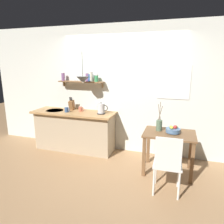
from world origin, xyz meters
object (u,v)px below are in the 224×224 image
object	(u,v)px
twig_vase	(159,125)
electric_kettle	(101,109)
dining_chair_near	(168,162)
coffee_mug_spare	(81,109)
dining_table	(169,141)
pendant_lamp	(83,80)
coffee_mug_by_sink	(67,110)
fruit_bowl	(173,130)
knife_block	(72,105)

from	to	relation	value
twig_vase	electric_kettle	size ratio (longest dim) A/B	2.02
dining_chair_near	electric_kettle	xyz separation A→B (m)	(-1.42, 1.06, 0.47)
coffee_mug_spare	dining_table	bearing A→B (deg)	-13.59
pendant_lamp	coffee_mug_by_sink	bearing A→B (deg)	-179.60
electric_kettle	coffee_mug_by_sink	size ratio (longest dim) A/B	2.00
fruit_bowl	pendant_lamp	world-z (taller)	pendant_lamp
dining_chair_near	electric_kettle	distance (m)	1.84
dining_table	coffee_mug_spare	size ratio (longest dim) A/B	6.66
dining_table	coffee_mug_spare	xyz separation A→B (m)	(-1.92, 0.46, 0.33)
electric_kettle	coffee_mug_by_sink	world-z (taller)	electric_kettle
dining_chair_near	twig_vase	bearing A→B (deg)	105.53
dining_chair_near	knife_block	bearing A→B (deg)	151.35
dining_chair_near	coffee_mug_by_sink	bearing A→B (deg)	156.03
dining_chair_near	knife_block	distance (m)	2.54
coffee_mug_spare	knife_block	bearing A→B (deg)	167.82
fruit_bowl	electric_kettle	xyz separation A→B (m)	(-1.46, 0.37, 0.19)
dining_table	knife_block	xyz separation A→B (m)	(-2.17, 0.52, 0.40)
knife_block	pendant_lamp	size ratio (longest dim) A/B	0.48
coffee_mug_spare	pendant_lamp	xyz separation A→B (m)	(0.15, -0.16, 0.66)
twig_vase	coffee_mug_spare	bearing A→B (deg)	167.28
dining_chair_near	twig_vase	size ratio (longest dim) A/B	1.79
dining_table	coffee_mug_by_sink	world-z (taller)	coffee_mug_by_sink
twig_vase	electric_kettle	bearing A→B (deg)	165.75
electric_kettle	coffee_mug_by_sink	bearing A→B (deg)	-173.58
electric_kettle	knife_block	bearing A→B (deg)	169.95
knife_block	electric_kettle	bearing A→B (deg)	-10.05
coffee_mug_by_sink	dining_chair_near	bearing A→B (deg)	-23.97
twig_vase	pendant_lamp	bearing A→B (deg)	171.85
electric_kettle	coffee_mug_spare	world-z (taller)	electric_kettle
dining_table	twig_vase	distance (m)	0.32
coffee_mug_by_sink	twig_vase	bearing A→B (deg)	-6.42
dining_chair_near	electric_kettle	bearing A→B (deg)	143.36
fruit_bowl	knife_block	size ratio (longest dim) A/B	0.83
fruit_bowl	pendant_lamp	size ratio (longest dim) A/B	0.40
fruit_bowl	twig_vase	world-z (taller)	twig_vase
electric_kettle	pendant_lamp	xyz separation A→B (m)	(-0.36, -0.08, 0.60)
twig_vase	coffee_mug_spare	distance (m)	1.78
dining_table	coffee_mug_by_sink	xyz separation A→B (m)	(-2.17, 0.30, 0.34)
knife_block	coffee_mug_by_sink	distance (m)	0.23
electric_kettle	twig_vase	bearing A→B (deg)	-14.25
pendant_lamp	dining_table	bearing A→B (deg)	-9.63
fruit_bowl	coffee_mug_spare	distance (m)	2.03
dining_chair_near	pendant_lamp	distance (m)	2.30
dining_table	dining_chair_near	xyz separation A→B (m)	(0.02, -0.68, -0.08)
twig_vase	knife_block	xyz separation A→B (m)	(-1.98, 0.44, 0.15)
twig_vase	dining_chair_near	bearing A→B (deg)	-74.47
twig_vase	electric_kettle	world-z (taller)	twig_vase
coffee_mug_spare	coffee_mug_by_sink	bearing A→B (deg)	-146.22
dining_chair_near	pendant_lamp	bearing A→B (deg)	151.31
fruit_bowl	dining_table	bearing A→B (deg)	-165.13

